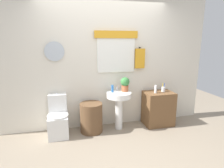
# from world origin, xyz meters

# --- Properties ---
(ground_plane) EXTENTS (8.00, 8.00, 0.00)m
(ground_plane) POSITION_xyz_m (0.00, 0.00, 0.00)
(ground_plane) COLOR gray
(back_wall) EXTENTS (4.40, 0.18, 2.60)m
(back_wall) POSITION_xyz_m (0.00, 1.15, 1.31)
(back_wall) COLOR silver
(back_wall) RESTS_ON ground_plane
(toilet) EXTENTS (0.38, 0.51, 0.78)m
(toilet) POSITION_xyz_m (-0.94, 0.89, 0.29)
(toilet) COLOR white
(toilet) RESTS_ON ground_plane
(laundry_hamper) EXTENTS (0.43, 0.43, 0.58)m
(laundry_hamper) POSITION_xyz_m (-0.32, 0.85, 0.29)
(laundry_hamper) COLOR brown
(laundry_hamper) RESTS_ON ground_plane
(pedestal_sink) EXTENTS (0.49, 0.49, 0.76)m
(pedestal_sink) POSITION_xyz_m (0.23, 0.85, 0.57)
(pedestal_sink) COLOR white
(pedestal_sink) RESTS_ON ground_plane
(faucet) EXTENTS (0.03, 0.03, 0.10)m
(faucet) POSITION_xyz_m (0.23, 0.97, 0.81)
(faucet) COLOR silver
(faucet) RESTS_ON pedestal_sink
(wooden_cabinet) EXTENTS (0.59, 0.44, 0.71)m
(wooden_cabinet) POSITION_xyz_m (1.10, 0.85, 0.36)
(wooden_cabinet) COLOR brown
(wooden_cabinet) RESTS_ON ground_plane
(soap_bottle) EXTENTS (0.05, 0.05, 0.14)m
(soap_bottle) POSITION_xyz_m (0.11, 0.90, 0.83)
(soap_bottle) COLOR #2D6BB7
(soap_bottle) RESTS_ON pedestal_sink
(potted_plant) EXTENTS (0.18, 0.18, 0.29)m
(potted_plant) POSITION_xyz_m (0.37, 0.91, 0.92)
(potted_plant) COLOR #AD5B38
(potted_plant) RESTS_ON pedestal_sink
(lotion_bottle) EXTENTS (0.05, 0.05, 0.17)m
(lotion_bottle) POSITION_xyz_m (1.00, 0.81, 0.79)
(lotion_bottle) COLOR white
(lotion_bottle) RESTS_ON wooden_cabinet
(toothbrush_cup) EXTENTS (0.08, 0.08, 0.19)m
(toothbrush_cup) POSITION_xyz_m (1.20, 0.87, 0.76)
(toothbrush_cup) COLOR silver
(toothbrush_cup) RESTS_ON wooden_cabinet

